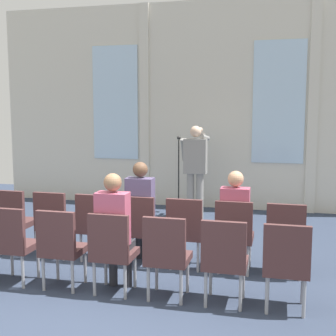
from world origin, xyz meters
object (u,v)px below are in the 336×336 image
at_px(chair_r0_c4, 186,228).
at_px(chair_r1_c6, 286,262).
at_px(chair_r0_c6, 285,235).
at_px(chair_r0_c0, 14,217).
at_px(chair_r0_c2, 96,223).
at_px(chair_r0_c3, 140,225).
at_px(chair_r1_c2, 61,244).
at_px(audience_r0_c5, 235,215).
at_px(chair_r0_c1, 54,220).
at_px(audience_r0_c3, 141,207).
at_px(speaker, 195,165).
at_px(audience_r1_c3, 114,227).
at_px(mic_stand, 179,199).
at_px(chair_r0_c5, 234,232).
at_px(chair_r1_c1, 12,240).
at_px(chair_r1_c3, 112,248).
at_px(chair_r1_c5, 225,257).
at_px(chair_r1_c4, 167,252).

bearing_deg(chair_r0_c4, chair_r1_c6, -39.02).
height_order(chair_r0_c4, chair_r0_c6, same).
xyz_separation_m(chair_r0_c0, chair_r0_c2, (1.25, 0.00, 0.00)).
bearing_deg(chair_r0_c4, chair_r0_c2, 180.00).
xyz_separation_m(chair_r0_c3, chair_r1_c2, (-0.62, -1.01, 0.00)).
height_order(audience_r0_c5, chair_r0_c6, audience_r0_c5).
height_order(chair_r0_c1, chair_r1_c2, same).
relative_size(audience_r0_c3, chair_r1_c2, 1.46).
relative_size(audience_r0_c5, chair_r1_c6, 1.38).
relative_size(speaker, chair_r0_c0, 1.87).
bearing_deg(chair_r1_c6, chair_r0_c6, 90.00).
xyz_separation_m(chair_r0_c0, audience_r1_c3, (1.87, -0.93, 0.22)).
distance_m(mic_stand, chair_r0_c5, 3.16).
relative_size(chair_r0_c0, chair_r1_c1, 1.00).
bearing_deg(chair_r1_c1, chair_r1_c6, 0.00).
height_order(chair_r0_c4, chair_r1_c2, same).
xyz_separation_m(chair_r1_c2, audience_r1_c3, (0.62, 0.08, 0.22)).
height_order(speaker, chair_r0_c3, speaker).
bearing_deg(chair_r0_c3, chair_r0_c0, 180.00).
xyz_separation_m(chair_r0_c1, chair_r0_c4, (1.87, 0.00, 0.00)).
bearing_deg(chair_r1_c3, chair_r0_c5, 39.02).
xyz_separation_m(speaker, chair_r0_c3, (-0.24, -2.73, -0.49)).
bearing_deg(chair_r1_c2, chair_r0_c2, 90.00).
height_order(chair_r0_c0, chair_r0_c2, same).
relative_size(audience_r0_c3, audience_r1_c3, 1.01).
distance_m(audience_r0_c5, chair_r1_c5, 1.11).
distance_m(audience_r0_c3, chair_r1_c6, 2.18).
relative_size(chair_r0_c0, audience_r0_c5, 0.72).
relative_size(speaker, chair_r1_c3, 1.87).
height_order(chair_r1_c2, chair_r1_c5, same).
relative_size(chair_r0_c1, chair_r0_c2, 1.00).
bearing_deg(mic_stand, chair_r1_c3, -88.38).
bearing_deg(chair_r0_c2, chair_r1_c5, -28.38).
height_order(mic_stand, chair_r0_c2, mic_stand).
bearing_deg(chair_r1_c4, audience_r0_c5, 60.30).
bearing_deg(chair_r0_c6, chair_r1_c2, -157.94).
relative_size(speaker, mic_stand, 1.13).
height_order(chair_r0_c1, chair_r0_c4, same).
bearing_deg(chair_r0_c5, audience_r0_c3, 176.40).
xyz_separation_m(chair_r0_c3, chair_r1_c6, (1.87, -1.01, 0.00)).
relative_size(chair_r0_c3, audience_r0_c3, 0.68).
height_order(mic_stand, chair_r1_c2, mic_stand).
bearing_deg(chair_r1_c6, chair_r1_c3, 180.00).
bearing_deg(speaker, chair_r0_c1, -118.48).
bearing_deg(chair_r0_c4, chair_r0_c3, 180.00).
relative_size(audience_r0_c5, chair_r1_c3, 1.38).
height_order(speaker, chair_r1_c3, speaker).
height_order(chair_r0_c1, chair_r0_c2, same).
distance_m(chair_r0_c0, audience_r0_c5, 3.12).
xyz_separation_m(chair_r0_c2, chair_r1_c4, (1.25, -1.01, 0.00)).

